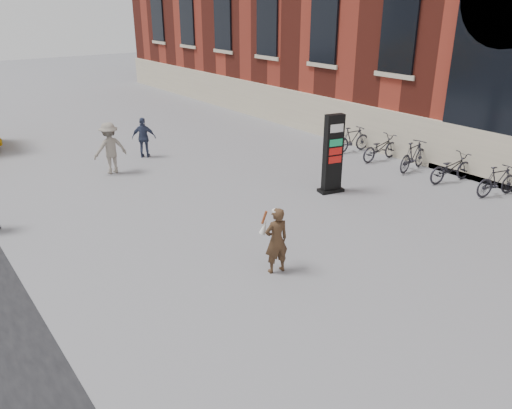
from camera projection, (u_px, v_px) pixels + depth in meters
ground at (261, 258)px, 12.20m from camera, size 100.00×100.00×0.00m
info_pylon at (333, 154)px, 15.94m from camera, size 0.89×0.58×2.57m
woman at (276, 240)px, 11.31m from camera, size 0.67×0.63×1.59m
pedestrian_b at (110, 148)px, 17.87m from camera, size 1.21×0.71×1.86m
pedestrian_c at (144, 138)px, 19.74m from camera, size 0.99×0.84×1.59m
bike_3 at (498, 181)px, 15.90m from camera, size 1.74×0.88×1.01m
bike_4 at (451, 168)px, 17.15m from camera, size 1.97×0.96×0.99m
bike_5 at (413, 156)px, 18.29m from camera, size 1.90×0.81×1.11m
bike_6 at (380, 148)px, 19.46m from camera, size 1.90×0.68×0.99m
bike_7 at (352, 139)px, 20.54m from camera, size 1.80×0.71×1.05m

